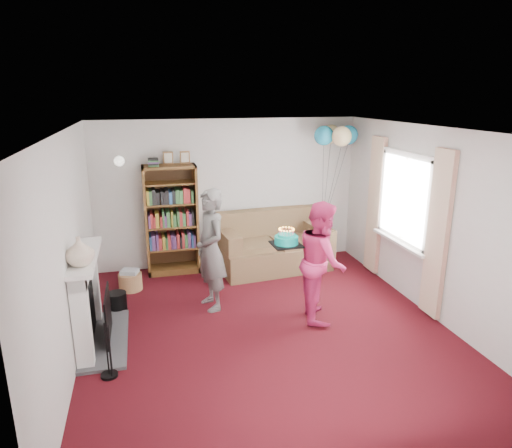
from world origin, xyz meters
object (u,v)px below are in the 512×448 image
object	(u,v)px
bookcase	(171,220)
person_magenta	(322,261)
person_striped	(211,250)
sofa	(272,247)
birthday_cake	(286,240)

from	to	relation	value
bookcase	person_magenta	distance (m)	2.79
person_magenta	person_striped	bearing A→B (deg)	78.49
sofa	birthday_cake	size ratio (longest dim) A/B	4.95
person_striped	birthday_cake	world-z (taller)	person_striped
bookcase	person_magenta	bearing A→B (deg)	-50.31
sofa	birthday_cake	xyz separation A→B (m)	(-0.35, -1.81, 0.72)
person_magenta	bookcase	bearing A→B (deg)	53.33
sofa	bookcase	bearing A→B (deg)	166.51
person_striped	person_magenta	bearing A→B (deg)	51.88
birthday_cake	sofa	bearing A→B (deg)	79.23
person_striped	birthday_cake	distance (m)	1.08
sofa	birthday_cake	bearing A→B (deg)	-106.56
birthday_cake	person_striped	bearing A→B (deg)	149.51
person_striped	person_magenta	xyz separation A→B (m)	(1.36, -0.64, -0.05)
bookcase	person_striped	xyz separation A→B (m)	(0.42, -1.51, -0.04)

